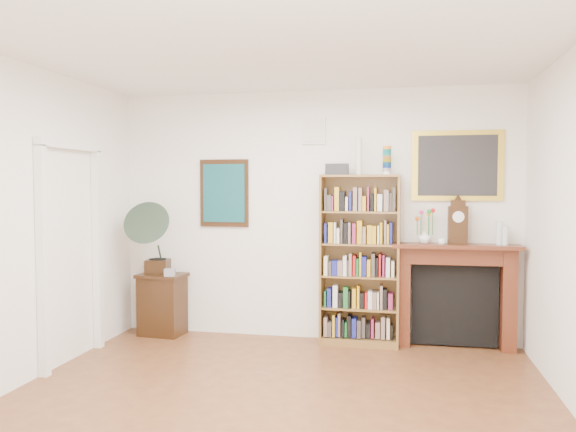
{
  "coord_description": "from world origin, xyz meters",
  "views": [
    {
      "loc": [
        0.95,
        -3.77,
        1.73
      ],
      "look_at": [
        -0.12,
        1.6,
        1.44
      ],
      "focal_mm": 35.0,
      "sensor_mm": 36.0,
      "label": 1
    }
  ],
  "objects_px": {
    "cd_stack": "(170,272)",
    "teacup": "(442,242)",
    "flower_vase": "(425,237)",
    "bottle_right": "(505,236)",
    "bottle_left": "(499,233)",
    "fireplace": "(455,287)",
    "bookshelf": "(360,250)",
    "side_cabinet": "(162,304)",
    "gramophone": "(152,234)",
    "mantel_clock": "(458,223)"
  },
  "relations": [
    {
      "from": "side_cabinet",
      "to": "bookshelf",
      "type": "bearing_deg",
      "value": 6.37
    },
    {
      "from": "fireplace",
      "to": "bottle_right",
      "type": "bearing_deg",
      "value": -7.23
    },
    {
      "from": "bottle_left",
      "to": "teacup",
      "type": "bearing_deg",
      "value": -170.77
    },
    {
      "from": "fireplace",
      "to": "flower_vase",
      "type": "xyz_separation_m",
      "value": [
        -0.32,
        -0.03,
        0.53
      ]
    },
    {
      "from": "bookshelf",
      "to": "side_cabinet",
      "type": "relative_size",
      "value": 2.99
    },
    {
      "from": "cd_stack",
      "to": "teacup",
      "type": "relative_size",
      "value": 1.49
    },
    {
      "from": "bookshelf",
      "to": "gramophone",
      "type": "distance_m",
      "value": 2.37
    },
    {
      "from": "gramophone",
      "to": "bookshelf",
      "type": "bearing_deg",
      "value": -6.23
    },
    {
      "from": "flower_vase",
      "to": "bottle_left",
      "type": "xyz_separation_m",
      "value": [
        0.75,
        -0.01,
        0.05
      ]
    },
    {
      "from": "mantel_clock",
      "to": "bottle_left",
      "type": "height_order",
      "value": "mantel_clock"
    },
    {
      "from": "gramophone",
      "to": "bottle_right",
      "type": "height_order",
      "value": "gramophone"
    },
    {
      "from": "flower_vase",
      "to": "bottle_left",
      "type": "bearing_deg",
      "value": -0.81
    },
    {
      "from": "bookshelf",
      "to": "side_cabinet",
      "type": "bearing_deg",
      "value": -177.56
    },
    {
      "from": "fireplace",
      "to": "bookshelf",
      "type": "bearing_deg",
      "value": -176.64
    },
    {
      "from": "bottle_left",
      "to": "cd_stack",
      "type": "bearing_deg",
      "value": -176.93
    },
    {
      "from": "cd_stack",
      "to": "bottle_left",
      "type": "bearing_deg",
      "value": 3.07
    },
    {
      "from": "side_cabinet",
      "to": "cd_stack",
      "type": "relative_size",
      "value": 5.95
    },
    {
      "from": "bookshelf",
      "to": "fireplace",
      "type": "xyz_separation_m",
      "value": [
        1.0,
        0.07,
        -0.38
      ]
    },
    {
      "from": "bottle_right",
      "to": "teacup",
      "type": "bearing_deg",
      "value": -172.48
    },
    {
      "from": "gramophone",
      "to": "mantel_clock",
      "type": "relative_size",
      "value": 1.81
    },
    {
      "from": "fireplace",
      "to": "mantel_clock",
      "type": "distance_m",
      "value": 0.69
    },
    {
      "from": "bottle_right",
      "to": "flower_vase",
      "type": "bearing_deg",
      "value": 178.52
    },
    {
      "from": "fireplace",
      "to": "bottle_right",
      "type": "height_order",
      "value": "bottle_right"
    },
    {
      "from": "gramophone",
      "to": "flower_vase",
      "type": "height_order",
      "value": "gramophone"
    },
    {
      "from": "teacup",
      "to": "cd_stack",
      "type": "bearing_deg",
      "value": -178.15
    },
    {
      "from": "cd_stack",
      "to": "teacup",
      "type": "height_order",
      "value": "teacup"
    },
    {
      "from": "side_cabinet",
      "to": "flower_vase",
      "type": "relative_size",
      "value": 5.11
    },
    {
      "from": "bottle_left",
      "to": "bottle_right",
      "type": "bearing_deg",
      "value": -10.16
    },
    {
      "from": "bookshelf",
      "to": "cd_stack",
      "type": "height_order",
      "value": "bookshelf"
    },
    {
      "from": "flower_vase",
      "to": "mantel_clock",
      "type": "bearing_deg",
      "value": -2.67
    },
    {
      "from": "mantel_clock",
      "to": "teacup",
      "type": "distance_m",
      "value": 0.27
    },
    {
      "from": "fireplace",
      "to": "mantel_clock",
      "type": "relative_size",
      "value": 2.87
    },
    {
      "from": "side_cabinet",
      "to": "gramophone",
      "type": "height_order",
      "value": "gramophone"
    },
    {
      "from": "bottle_left",
      "to": "flower_vase",
      "type": "bearing_deg",
      "value": 179.19
    },
    {
      "from": "bookshelf",
      "to": "flower_vase",
      "type": "relative_size",
      "value": 15.28
    },
    {
      "from": "gramophone",
      "to": "cd_stack",
      "type": "xyz_separation_m",
      "value": [
        0.23,
        -0.05,
        -0.43
      ]
    },
    {
      "from": "mantel_clock",
      "to": "teacup",
      "type": "height_order",
      "value": "mantel_clock"
    },
    {
      "from": "bottle_left",
      "to": "bottle_right",
      "type": "height_order",
      "value": "bottle_left"
    },
    {
      "from": "bookshelf",
      "to": "bottle_right",
      "type": "relative_size",
      "value": 10.67
    },
    {
      "from": "gramophone",
      "to": "flower_vase",
      "type": "bearing_deg",
      "value": -6.1
    },
    {
      "from": "gramophone",
      "to": "mantel_clock",
      "type": "height_order",
      "value": "mantel_clock"
    },
    {
      "from": "gramophone",
      "to": "side_cabinet",
      "type": "bearing_deg",
      "value": 35.29
    },
    {
      "from": "flower_vase",
      "to": "bookshelf",
      "type": "bearing_deg",
      "value": -176.6
    },
    {
      "from": "bookshelf",
      "to": "teacup",
      "type": "bearing_deg",
      "value": -2.86
    },
    {
      "from": "flower_vase",
      "to": "bottle_right",
      "type": "xyz_separation_m",
      "value": [
        0.81,
        -0.02,
        0.03
      ]
    },
    {
      "from": "gramophone",
      "to": "bottle_right",
      "type": "bearing_deg",
      "value": -7.02
    },
    {
      "from": "mantel_clock",
      "to": "bookshelf",
      "type": "bearing_deg",
      "value": -178.06
    },
    {
      "from": "gramophone",
      "to": "teacup",
      "type": "bearing_deg",
      "value": -8.13
    },
    {
      "from": "flower_vase",
      "to": "bottle_right",
      "type": "distance_m",
      "value": 0.81
    },
    {
      "from": "fireplace",
      "to": "bottle_left",
      "type": "distance_m",
      "value": 0.73
    }
  ]
}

